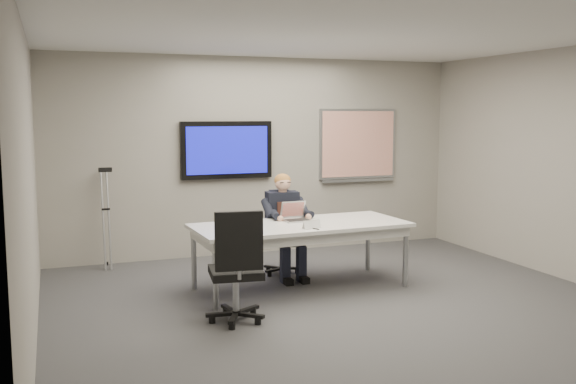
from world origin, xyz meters
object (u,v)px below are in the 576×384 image
object	(u,v)px
conference_table	(301,231)
seated_person	(287,236)
office_chair_near	(237,288)
office_chair_far	(281,250)
laptop	(295,216)

from	to	relation	value
conference_table	seated_person	size ratio (longest dim) A/B	1.96
office_chair_near	office_chair_far	bearing A→B (deg)	-114.64
conference_table	seated_person	xyz separation A→B (m)	(0.02, 0.50, -0.16)
conference_table	seated_person	bearing A→B (deg)	85.15
office_chair_near	seated_person	xyz separation A→B (m)	(1.05, 1.45, 0.16)
office_chair_far	conference_table	bearing A→B (deg)	-77.59
laptop	conference_table	bearing A→B (deg)	-99.50
laptop	office_chair_far	bearing A→B (deg)	84.92
office_chair_near	seated_person	size ratio (longest dim) A/B	0.88
conference_table	office_chair_near	bearing A→B (deg)	-140.31
conference_table	office_chair_far	bearing A→B (deg)	84.98
office_chair_near	seated_person	distance (m)	1.80
office_chair_near	laptop	size ratio (longest dim) A/B	3.43
office_chair_far	seated_person	size ratio (longest dim) A/B	0.74
conference_table	office_chair_far	world-z (taller)	office_chair_far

